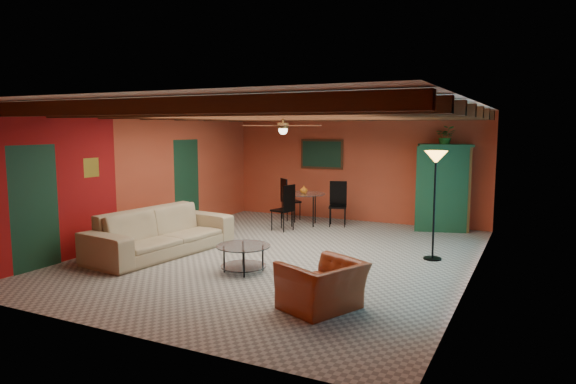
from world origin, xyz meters
The scene contains 11 objects.
room centered at (0.00, 0.11, 2.36)m, with size 6.52×8.01×2.71m.
sofa centered at (-2.07, -0.87, 0.42)m, with size 2.85×1.11×0.83m, color tan.
armchair centered at (1.71, -2.26, 0.31)m, with size 0.96×0.84×0.63m, color maroon.
coffee_table centered at (-0.09, -1.23, 0.22)m, with size 0.88×0.88×0.45m, color silver, non-canonical shape.
dining_table centered at (-0.90, 2.86, 0.53)m, with size 2.04×2.04×1.06m, color white, non-canonical shape.
armoire centered at (2.20, 3.70, 0.95)m, with size 1.08×0.53×1.90m, color brown.
floor_lamp centered at (2.50, 0.94, 0.97)m, with size 0.39×0.39×1.94m, color black, non-canonical shape.
ceiling_fan centered at (0.00, 0.00, 2.36)m, with size 1.50×1.50×0.44m, color #472614, non-canonical shape.
painting centered at (-0.90, 3.96, 1.65)m, with size 1.05×0.03×0.65m, color black.
potted_plant centered at (2.20, 3.70, 2.13)m, with size 0.42×0.36×0.46m, color #26661E.
vase centered at (-0.90, 2.86, 1.15)m, with size 0.18×0.18×0.19m, color orange.
Camera 1 is at (4.13, -8.14, 2.33)m, focal length 31.91 mm.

